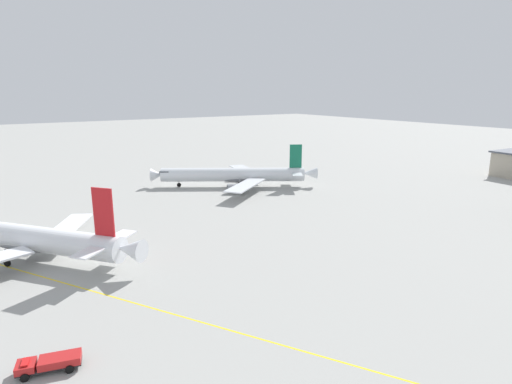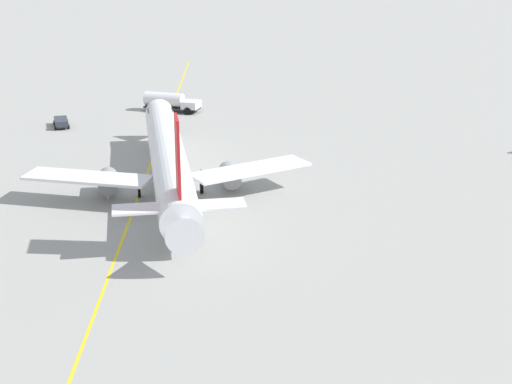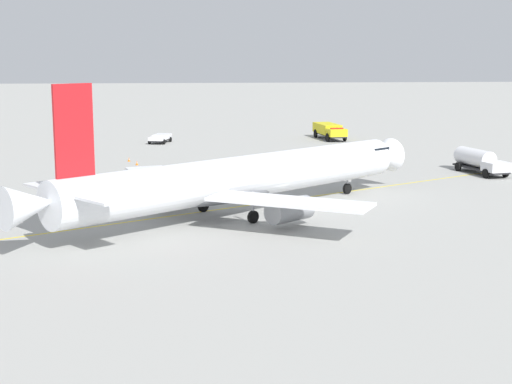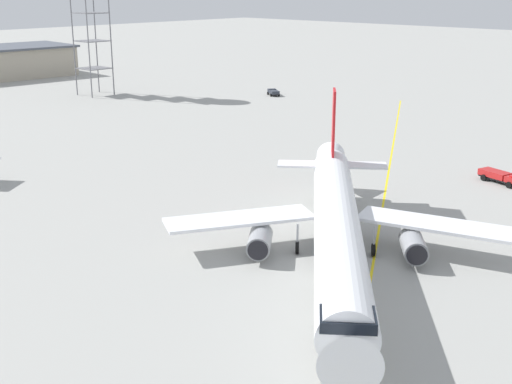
% 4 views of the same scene
% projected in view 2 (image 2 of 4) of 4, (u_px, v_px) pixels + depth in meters
% --- Properties ---
extents(ground_plane, '(600.00, 600.00, 0.00)m').
position_uv_depth(ground_plane, '(176.00, 179.00, 87.11)').
color(ground_plane, '#9E9E99').
extents(airliner_main, '(36.99, 30.88, 12.13)m').
position_uv_depth(airliner_main, '(169.00, 162.00, 82.37)').
color(airliner_main, white).
rests_on(airliner_main, ground_plane).
extents(fuel_tanker_truck, '(4.42, 8.95, 2.87)m').
position_uv_depth(fuel_tanker_truck, '(170.00, 101.00, 117.81)').
color(fuel_tanker_truck, '#232326').
rests_on(fuel_tanker_truck, ground_plane).
extents(baggage_truck_truck, '(4.27, 4.33, 1.22)m').
position_uv_depth(baggage_truck_truck, '(61.00, 122.00, 109.14)').
color(baggage_truck_truck, '#232326').
rests_on(baggage_truck_truck, ground_plane).
extents(taxiway_centreline, '(143.55, 83.63, 0.01)m').
position_uv_depth(taxiway_centreline, '(138.00, 198.00, 81.37)').
color(taxiway_centreline, yellow).
rests_on(taxiway_centreline, ground_plane).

